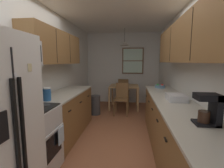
{
  "coord_description": "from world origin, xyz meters",
  "views": [
    {
      "loc": [
        0.32,
        -2.4,
        1.51
      ],
      "look_at": [
        -0.11,
        1.2,
        1.01
      ],
      "focal_mm": 26.08,
      "sensor_mm": 36.0,
      "label": 1
    }
  ],
  "objects_px": {
    "coffee_maker": "(210,109)",
    "stove_range": "(30,141)",
    "trash_bin": "(95,105)",
    "microwave_over_range": "(15,53)",
    "storage_canister": "(47,94)",
    "table_serving_bowl": "(121,84)",
    "fruit_bowl": "(160,86)",
    "dining_chair_far": "(124,90)",
    "dish_rack": "(176,97)",
    "dining_chair_near": "(122,97)",
    "dining_table": "(124,89)"
  },
  "relations": [
    {
      "from": "dining_table",
      "to": "storage_canister",
      "type": "xyz_separation_m",
      "value": [
        -1.09,
        -2.85,
        0.37
      ]
    },
    {
      "from": "coffee_maker",
      "to": "dish_rack",
      "type": "bearing_deg",
      "value": 92.78
    },
    {
      "from": "coffee_maker",
      "to": "table_serving_bowl",
      "type": "bearing_deg",
      "value": 106.55
    },
    {
      "from": "dining_table",
      "to": "dish_rack",
      "type": "xyz_separation_m",
      "value": [
        0.94,
        -2.6,
        0.32
      ]
    },
    {
      "from": "trash_bin",
      "to": "table_serving_bowl",
      "type": "relative_size",
      "value": 2.59
    },
    {
      "from": "stove_range",
      "to": "coffee_maker",
      "type": "relative_size",
      "value": 3.59
    },
    {
      "from": "trash_bin",
      "to": "dish_rack",
      "type": "height_order",
      "value": "dish_rack"
    },
    {
      "from": "storage_canister",
      "to": "dish_rack",
      "type": "relative_size",
      "value": 0.62
    },
    {
      "from": "stove_range",
      "to": "coffee_maker",
      "type": "distance_m",
      "value": 2.17
    },
    {
      "from": "stove_range",
      "to": "dining_chair_near",
      "type": "distance_m",
      "value": 2.91
    },
    {
      "from": "trash_bin",
      "to": "dish_rack",
      "type": "bearing_deg",
      "value": -46.74
    },
    {
      "from": "dining_chair_near",
      "to": "coffee_maker",
      "type": "xyz_separation_m",
      "value": [
        1.03,
        -2.97,
        0.56
      ]
    },
    {
      "from": "coffee_maker",
      "to": "dish_rack",
      "type": "relative_size",
      "value": 0.9
    },
    {
      "from": "table_serving_bowl",
      "to": "trash_bin",
      "type": "bearing_deg",
      "value": -129.38
    },
    {
      "from": "microwave_over_range",
      "to": "dining_table",
      "type": "bearing_deg",
      "value": 70.23
    },
    {
      "from": "trash_bin",
      "to": "coffee_maker",
      "type": "xyz_separation_m",
      "value": [
        1.78,
        -2.84,
        0.78
      ]
    },
    {
      "from": "dining_chair_near",
      "to": "dish_rack",
      "type": "distance_m",
      "value": 2.25
    },
    {
      "from": "dining_chair_far",
      "to": "fruit_bowl",
      "type": "distance_m",
      "value": 2.21
    },
    {
      "from": "stove_range",
      "to": "dining_chair_far",
      "type": "xyz_separation_m",
      "value": [
        1.04,
        3.97,
        0.03
      ]
    },
    {
      "from": "microwave_over_range",
      "to": "trash_bin",
      "type": "bearing_deg",
      "value": 81.03
    },
    {
      "from": "coffee_maker",
      "to": "fruit_bowl",
      "type": "bearing_deg",
      "value": 92.11
    },
    {
      "from": "stove_range",
      "to": "microwave_over_range",
      "type": "height_order",
      "value": "microwave_over_range"
    },
    {
      "from": "coffee_maker",
      "to": "stove_range",
      "type": "bearing_deg",
      "value": 173.02
    },
    {
      "from": "fruit_bowl",
      "to": "dining_chair_far",
      "type": "bearing_deg",
      "value": 116.06
    },
    {
      "from": "dining_table",
      "to": "trash_bin",
      "type": "xyz_separation_m",
      "value": [
        -0.79,
        -0.76,
        -0.36
      ]
    },
    {
      "from": "dining_chair_far",
      "to": "table_serving_bowl",
      "type": "distance_m",
      "value": 0.62
    },
    {
      "from": "trash_bin",
      "to": "microwave_over_range",
      "type": "bearing_deg",
      "value": -98.97
    },
    {
      "from": "stove_range",
      "to": "storage_canister",
      "type": "xyz_separation_m",
      "value": [
        -0.01,
        0.5,
        0.53
      ]
    },
    {
      "from": "coffee_maker",
      "to": "dining_chair_near",
      "type": "bearing_deg",
      "value": 109.1
    },
    {
      "from": "trash_bin",
      "to": "storage_canister",
      "type": "xyz_separation_m",
      "value": [
        -0.3,
        -2.09,
        0.73
      ]
    },
    {
      "from": "dining_chair_near",
      "to": "dish_rack",
      "type": "xyz_separation_m",
      "value": [
        0.98,
        -1.98,
        0.45
      ]
    },
    {
      "from": "table_serving_bowl",
      "to": "microwave_over_range",
      "type": "bearing_deg",
      "value": -107.77
    },
    {
      "from": "microwave_over_range",
      "to": "fruit_bowl",
      "type": "height_order",
      "value": "microwave_over_range"
    },
    {
      "from": "dining_table",
      "to": "dining_chair_far",
      "type": "bearing_deg",
      "value": 94.27
    },
    {
      "from": "dining_chair_near",
      "to": "dish_rack",
      "type": "height_order",
      "value": "dish_rack"
    },
    {
      "from": "microwave_over_range",
      "to": "dining_chair_near",
      "type": "relative_size",
      "value": 0.64
    },
    {
      "from": "dining_table",
      "to": "dining_chair_near",
      "type": "height_order",
      "value": "dining_chair_near"
    },
    {
      "from": "microwave_over_range",
      "to": "table_serving_bowl",
      "type": "relative_size",
      "value": 2.71
    },
    {
      "from": "fruit_bowl",
      "to": "dish_rack",
      "type": "xyz_separation_m",
      "value": [
        0.04,
        -1.29,
        0.01
      ]
    },
    {
      "from": "stove_range",
      "to": "trash_bin",
      "type": "xyz_separation_m",
      "value": [
        0.29,
        2.58,
        -0.19
      ]
    },
    {
      "from": "dining_chair_near",
      "to": "fruit_bowl",
      "type": "relative_size",
      "value": 3.85
    },
    {
      "from": "dining_chair_near",
      "to": "storage_canister",
      "type": "height_order",
      "value": "storage_canister"
    },
    {
      "from": "dining_chair_far",
      "to": "fruit_bowl",
      "type": "xyz_separation_m",
      "value": [
        0.95,
        -1.95,
        0.44
      ]
    },
    {
      "from": "dining_chair_near",
      "to": "coffee_maker",
      "type": "relative_size",
      "value": 2.94
    },
    {
      "from": "dining_table",
      "to": "table_serving_bowl",
      "type": "height_order",
      "value": "table_serving_bowl"
    },
    {
      "from": "stove_range",
      "to": "storage_canister",
      "type": "distance_m",
      "value": 0.73
    },
    {
      "from": "fruit_bowl",
      "to": "microwave_over_range",
      "type": "bearing_deg",
      "value": -136.1
    },
    {
      "from": "dining_chair_far",
      "to": "dining_table",
      "type": "bearing_deg",
      "value": -85.73
    },
    {
      "from": "trash_bin",
      "to": "storage_canister",
      "type": "bearing_deg",
      "value": -98.17
    },
    {
      "from": "storage_canister",
      "to": "table_serving_bowl",
      "type": "height_order",
      "value": "storage_canister"
    }
  ]
}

